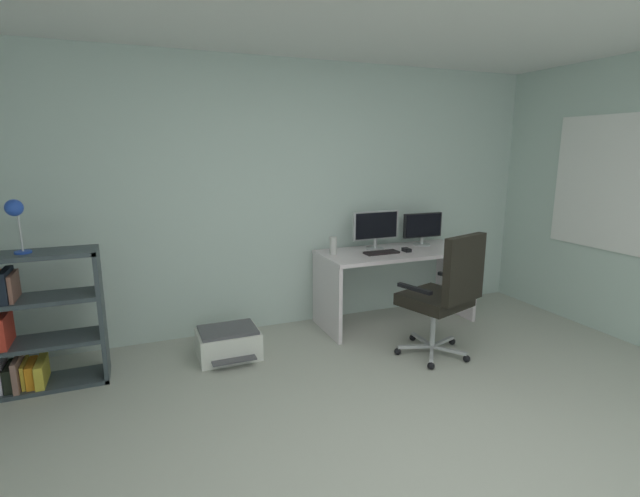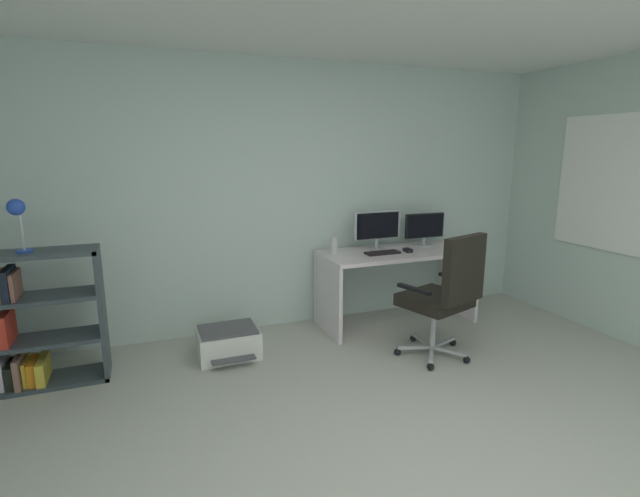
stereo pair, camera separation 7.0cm
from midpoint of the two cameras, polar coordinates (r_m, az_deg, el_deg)
name	(u,v)px [view 2 (the right image)]	position (r m, az deg, el deg)	size (l,w,h in m)	color
wall_back	(281,197)	(4.54, -4.36, 6.32)	(5.59, 0.10, 2.56)	silver
window_pane	(619,184)	(5.05, 33.29, 6.66)	(0.01, 1.17, 1.17)	white
window_frame	(619,184)	(5.04, 33.25, 6.66)	(0.02, 1.25, 1.25)	white
desk	(397,270)	(4.72, 9.87, -2.57)	(1.54, 0.68, 0.75)	white
monitor_main	(377,227)	(4.66, 7.46, 2.63)	(0.50, 0.18, 0.39)	#B2B5B7
monitor_secondary	(425,227)	(4.95, 13.15, 2.57)	(0.44, 0.18, 0.34)	#B2B5B7
keyboard	(382,253)	(4.52, 8.14, -0.52)	(0.34, 0.13, 0.02)	black
computer_mouse	(408,250)	(4.64, 11.19, -0.21)	(0.06, 0.10, 0.03)	black
desktop_speaker	(334,246)	(4.43, 2.19, 0.35)	(0.07, 0.07, 0.17)	silver
office_chair	(445,292)	(3.96, 15.69, -5.13)	(0.66, 0.69, 1.08)	#B7BABC
bookshelf	(24,325)	(4.03, -32.26, -8.01)	(0.88, 0.33, 1.02)	#353F44
desk_lamp	(17,213)	(3.84, -32.84, 3.74)	(0.13, 0.12, 0.38)	blue
printer	(228,342)	(4.09, -10.73, -11.30)	(0.51, 0.47, 0.26)	white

